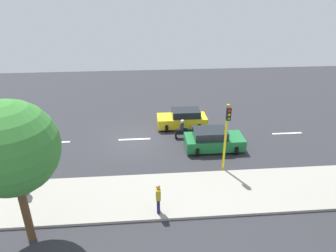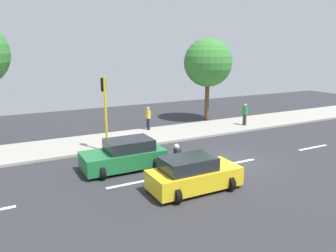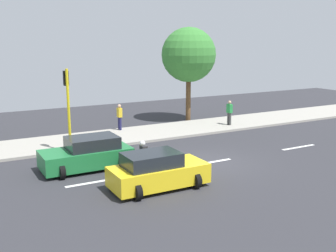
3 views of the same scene
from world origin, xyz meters
name	(u,v)px [view 1 (image 1 of 3)]	position (x,y,z in m)	size (l,w,h in m)	color
ground_plane	(135,140)	(0.00, 0.00, -0.05)	(40.00, 60.00, 0.10)	#2D2D33
sidewalk	(133,196)	(7.00, 0.00, 0.07)	(4.00, 60.00, 0.15)	#9E998E
lane_stripe_north	(54,142)	(0.00, -6.00, 0.01)	(0.20, 2.40, 0.01)	white
lane_stripe_mid	(134,139)	(0.00, 0.00, 0.01)	(0.20, 2.40, 0.01)	white
lane_stripe_south	(212,136)	(0.00, 6.00, 0.01)	(0.20, 2.40, 0.01)	white
lane_stripe_far_south	(287,133)	(0.00, 12.00, 0.01)	(0.20, 2.40, 0.01)	white
car_green	(213,140)	(1.94, 5.61, 0.71)	(2.33, 4.11, 1.52)	#1E7238
car_yellow_cab	(183,119)	(-1.88, 3.92, 0.71)	(2.16, 3.98, 1.52)	yellow
motorcycle	(183,130)	(0.07, 3.71, 0.64)	(0.60, 1.30, 1.53)	black
pedestrian_near_signal	(24,180)	(6.31, -5.90, 1.06)	(0.40, 0.24, 1.69)	#3F3F3F
pedestrian_by_tree	(158,198)	(8.47, 1.35, 1.06)	(0.40, 0.24, 1.69)	#1E1E4C
traffic_light_corner	(227,130)	(4.85, 5.64, 2.93)	(0.49, 0.24, 4.50)	yellow
street_tree_center	(10,149)	(9.67, -4.63, 4.85)	(3.97, 3.97, 6.85)	brown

